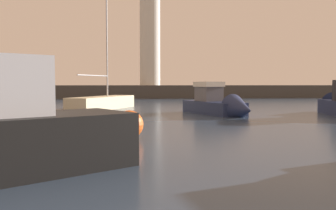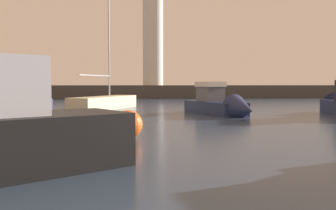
% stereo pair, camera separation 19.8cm
% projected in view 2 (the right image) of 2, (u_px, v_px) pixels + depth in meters
% --- Properties ---
extents(ground_plane, '(220.00, 220.00, 0.00)m').
position_uv_depth(ground_plane, '(161.00, 111.00, 27.27)').
color(ground_plane, '#2D3D51').
extents(breakwater, '(66.49, 5.18, 1.88)m').
position_uv_depth(breakwater, '(148.00, 92.00, 52.84)').
color(breakwater, '#423F3D').
rests_on(breakwater, ground_plane).
extents(lighthouse, '(3.02, 3.02, 15.60)m').
position_uv_depth(lighthouse, '(153.00, 35.00, 52.41)').
color(lighthouse, silver).
rests_on(lighthouse, breakwater).
extents(motorboat_1, '(4.23, 6.80, 2.74)m').
position_uv_depth(motorboat_1, '(223.00, 105.00, 23.84)').
color(motorboat_1, '#1E284C').
rests_on(motorboat_1, ground_plane).
extents(sailboat_moored, '(5.23, 8.05, 10.51)m').
position_uv_depth(sailboat_moored, '(105.00, 102.00, 29.30)').
color(sailboat_moored, beige).
rests_on(sailboat_moored, ground_plane).
extents(mooring_buoy, '(1.10, 1.10, 1.10)m').
position_uv_depth(mooring_buoy, '(128.00, 125.00, 13.50)').
color(mooring_buoy, '#EA5919').
rests_on(mooring_buoy, ground_plane).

